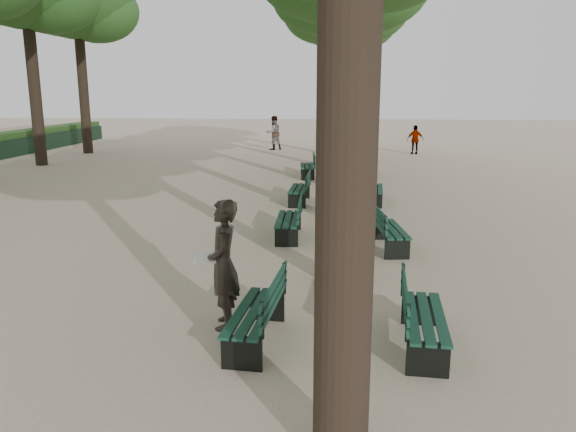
{
  "coord_description": "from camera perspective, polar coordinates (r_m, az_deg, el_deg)",
  "views": [
    {
      "loc": [
        1.39,
        -6.71,
        3.4
      ],
      "look_at": [
        0.6,
        3.0,
        1.2
      ],
      "focal_mm": 35.0,
      "sensor_mm": 36.0,
      "label": 1
    }
  ],
  "objects": [
    {
      "name": "ground",
      "position": [
        7.65,
        -6.5,
        -13.76
      ],
      "size": [
        120.0,
        120.0,
        0.0
      ],
      "primitive_type": "plane",
      "color": "#BFAA91",
      "rests_on": "ground"
    },
    {
      "name": "tree_central_5",
      "position": [
        30.01,
        5.15,
        20.83
      ],
      "size": [
        6.0,
        6.0,
        9.95
      ],
      "color": "#33261C",
      "rests_on": "ground"
    },
    {
      "name": "bench_left_0",
      "position": [
        7.81,
        -3.33,
        -10.92
      ],
      "size": [
        0.72,
        1.84,
        0.92
      ],
      "color": "black",
      "rests_on": "ground"
    },
    {
      "name": "bench_left_1",
      "position": [
        13.11,
        0.04,
        -1.07
      ],
      "size": [
        0.61,
        1.81,
        0.92
      ],
      "color": "black",
      "rests_on": "ground"
    },
    {
      "name": "bench_left_2",
      "position": [
        17.15,
        1.15,
        2.22
      ],
      "size": [
        0.63,
        1.82,
        0.92
      ],
      "color": "black",
      "rests_on": "ground"
    },
    {
      "name": "bench_left_3",
      "position": [
        22.28,
        1.98,
        4.66
      ],
      "size": [
        0.69,
        1.83,
        0.92
      ],
      "color": "black",
      "rests_on": "ground"
    },
    {
      "name": "bench_right_0",
      "position": [
        7.86,
        13.62,
        -11.12
      ],
      "size": [
        0.71,
        1.84,
        0.92
      ],
      "color": "black",
      "rests_on": "ground"
    },
    {
      "name": "bench_right_1",
      "position": [
        12.39,
        10.26,
        -2.1
      ],
      "size": [
        0.78,
        1.85,
        0.92
      ],
      "color": "black",
      "rests_on": "ground"
    },
    {
      "name": "bench_right_2",
      "position": [
        17.34,
        8.69,
        2.2
      ],
      "size": [
        0.69,
        1.84,
        0.92
      ],
      "color": "black",
      "rests_on": "ground"
    },
    {
      "name": "bench_right_3",
      "position": [
        22.9,
        7.74,
        4.77
      ],
      "size": [
        0.72,
        1.84,
        0.92
      ],
      "color": "black",
      "rests_on": "ground"
    },
    {
      "name": "man_with_map",
      "position": [
        8.14,
        -6.58,
        -4.9
      ],
      "size": [
        0.68,
        0.8,
        1.89
      ],
      "color": "black",
      "rests_on": "ground"
    },
    {
      "name": "pedestrian_c",
      "position": [
        31.04,
        12.81,
        7.56
      ],
      "size": [
        0.92,
        0.36,
        1.54
      ],
      "primitive_type": "imported",
      "rotation": [
        0.0,
        0.0,
        3.2
      ],
      "color": "#262628",
      "rests_on": "ground"
    },
    {
      "name": "pedestrian_b",
      "position": [
        34.93,
        6.84,
        8.61
      ],
      "size": [
        1.27,
        0.74,
        1.88
      ],
      "primitive_type": "imported",
      "rotation": [
        0.0,
        0.0,
        5.96
      ],
      "color": "#262628",
      "rests_on": "ground"
    },
    {
      "name": "pedestrian_a",
      "position": [
        32.56,
        -1.47,
        8.44
      ],
      "size": [
        0.99,
        0.84,
        1.92
      ],
      "primitive_type": "imported",
      "rotation": [
        0.0,
        0.0,
        3.73
      ],
      "color": "#262628",
      "rests_on": "ground"
    }
  ]
}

